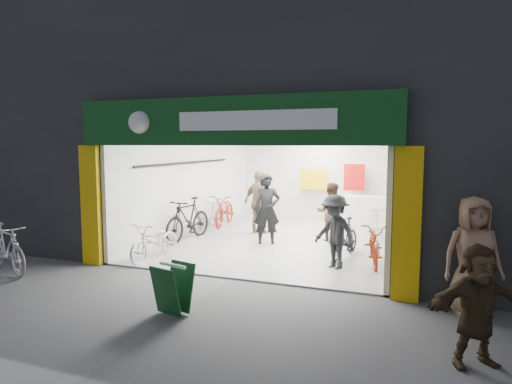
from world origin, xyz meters
The scene contains 17 objects.
ground centered at (0.00, 0.00, 0.00)m, with size 60.00×60.00×0.00m, color #56565B.
building centered at (0.91, 4.99, 4.31)m, with size 17.00×10.27×8.00m.
bike_left_front centered at (-2.19, 0.76, 0.44)m, with size 0.58×1.67×0.88m, color #BBBAC0.
bike_left_midfront centered at (-2.50, 2.83, 0.59)m, with size 0.55×1.96×1.18m, color black.
bike_left_midback centered at (-2.50, 5.21, 0.51)m, with size 0.68×1.95×1.02m, color maroon.
bike_left_back centered at (-2.45, 4.48, 0.48)m, with size 0.45×1.59×0.96m, color #A6A6AA.
bike_right_front centered at (1.80, 2.48, 0.46)m, with size 0.43×1.54×0.92m, color black.
bike_right_mid centered at (2.50, 2.14, 0.48)m, with size 0.63×1.81×0.95m, color maroon.
bike_right_back centered at (2.23, 4.81, 0.47)m, with size 0.44×1.56×0.94m, color #A9A9AD.
parked_bike centered at (-4.40, -1.23, 0.52)m, with size 0.49×1.72×1.04m, color silver.
customer_a centered at (-0.32, 3.09, 0.93)m, with size 0.68×0.44×1.85m, color black.
customer_b centered at (1.14, 4.08, 0.80)m, with size 0.78×0.60×1.60m, color #39261A.
customer_c centered at (1.77, 1.39, 0.79)m, with size 1.03×0.59×1.59m, color black.
customer_d centered at (-0.97, 4.28, 0.94)m, with size 1.10×0.46×1.88m, color #7F654A.
pedestrian_near centered at (4.23, -0.33, 0.92)m, with size 0.90×0.59×1.85m, color #987158.
pedestrian_far centered at (4.15, -2.11, 0.74)m, with size 1.37×0.44×1.48m, color #3C2D1B.
sandwich_board centered at (-0.07, -1.97, 0.42)m, with size 0.60×0.61×0.77m.
Camera 1 is at (3.57, -7.90, 2.64)m, focal length 32.00 mm.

